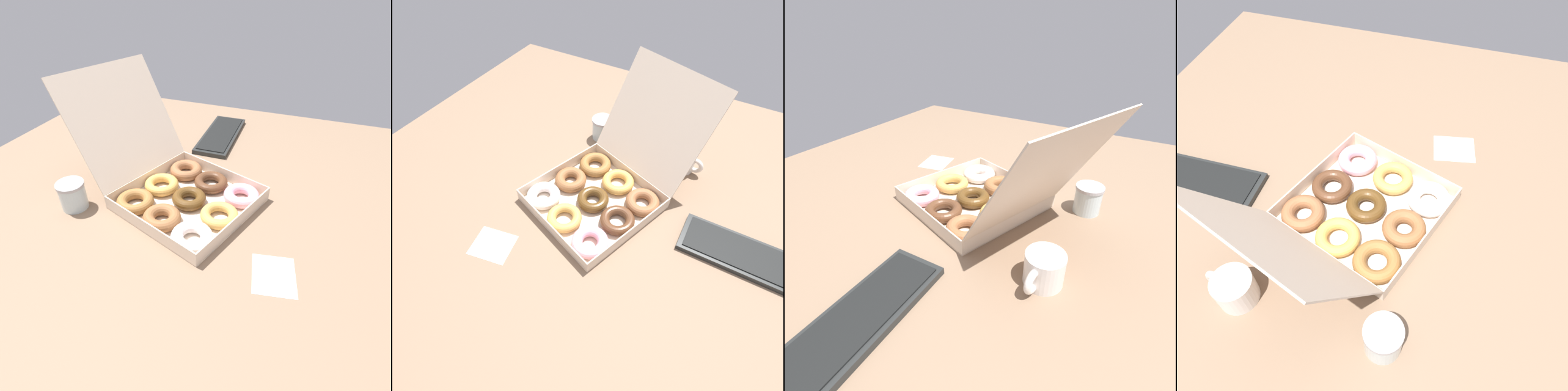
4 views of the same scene
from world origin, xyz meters
The scene contains 6 objects.
ground_plane centered at (0.00, 0.00, -1.00)cm, with size 180.00×180.00×2.00cm, color #826750.
donut_box centered at (4.15, 2.86, 3.84)cm, with size 54.33×65.85×37.04cm.
keyboard centered at (53.41, 4.27, 1.06)cm, with size 37.99×14.71×2.20cm.
coffee_mug centered at (24.96, 32.31, 4.16)cm, with size 12.91×9.42×8.11cm.
glass_jar centered at (-10.62, 33.55, 4.62)cm, with size 8.57×8.57×9.15cm.
paper_napkin centered at (-15.84, -30.36, 0.07)cm, with size 12.64×10.74×0.15cm, color white.
Camera 4 is at (-15.65, 58.01, 85.37)cm, focal length 35.00 mm.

